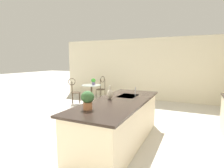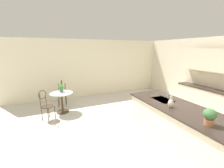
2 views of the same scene
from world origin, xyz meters
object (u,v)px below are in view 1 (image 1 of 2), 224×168
at_px(chair_near_window, 74,90).
at_px(chair_by_island, 101,87).
at_px(potted_plant_on_table, 93,81).
at_px(vase_on_counter, 110,94).
at_px(potted_plant_counter_far, 88,99).
at_px(bistro_table, 91,92).

distance_m(chair_near_window, chair_by_island, 1.32).
bearing_deg(potted_plant_on_table, vase_on_counter, 36.00).
height_order(potted_plant_on_table, potted_plant_counter_far, potted_plant_counter_far).
relative_size(chair_near_window, potted_plant_counter_far, 3.30).
bearing_deg(vase_on_counter, potted_plant_counter_far, 0.65).
bearing_deg(potted_plant_on_table, potted_plant_counter_far, 29.37).
height_order(bistro_table, potted_plant_counter_far, potted_plant_counter_far).
relative_size(chair_by_island, potted_plant_on_table, 4.05).
bearing_deg(chair_near_window, potted_plant_on_table, 138.18).
distance_m(potted_plant_counter_far, vase_on_counter, 0.90).
bearing_deg(bistro_table, potted_plant_on_table, 172.90).
bearing_deg(vase_on_counter, bistro_table, -142.50).
bearing_deg(chair_by_island, bistro_table, -6.01).
distance_m(chair_by_island, potted_plant_counter_far, 5.03).
bearing_deg(chair_near_window, vase_on_counter, 48.35).
distance_m(bistro_table, vase_on_counter, 3.69).
bearing_deg(chair_by_island, potted_plant_on_table, -5.74).
height_order(bistro_table, potted_plant_on_table, potted_plant_on_table).
distance_m(bistro_table, potted_plant_counter_far, 4.45).
xyz_separation_m(chair_by_island, vase_on_counter, (3.61, 2.14, 0.46)).
height_order(chair_near_window, chair_by_island, same).
xyz_separation_m(chair_near_window, chair_by_island, (-1.18, 0.59, 0.00)).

